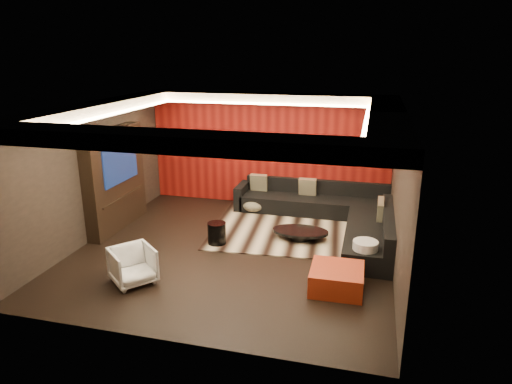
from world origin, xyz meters
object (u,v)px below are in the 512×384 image
(drum_stool, at_px, (217,233))
(armchair, at_px, (133,265))
(coffee_table, at_px, (300,234))
(white_side_table, at_px, (365,256))
(sectional_sofa, at_px, (332,214))
(orange_ottoman, at_px, (337,279))

(drum_stool, relative_size, armchair, 0.64)
(armchair, bearing_deg, coffee_table, -3.29)
(coffee_table, xyz_separation_m, armchair, (-2.44, -2.50, 0.20))
(white_side_table, distance_m, armchair, 4.03)
(armchair, bearing_deg, sectional_sofa, 0.45)
(orange_ottoman, bearing_deg, white_side_table, 62.94)
(drum_stool, height_order, orange_ottoman, drum_stool)
(white_side_table, bearing_deg, coffee_table, 141.09)
(white_side_table, xyz_separation_m, sectional_sofa, (-0.77, 2.07, -0.01))
(coffee_table, relative_size, armchair, 1.67)
(orange_ottoman, bearing_deg, drum_stool, 153.59)
(coffee_table, distance_m, drum_stool, 1.73)
(coffee_table, height_order, drum_stool, drum_stool)
(armchair, xyz_separation_m, sectional_sofa, (3.00, 3.50, -0.05))
(drum_stool, relative_size, orange_ottoman, 0.51)
(armchair, bearing_deg, orange_ottoman, -38.55)
(coffee_table, distance_m, sectional_sofa, 1.15)
(coffee_table, relative_size, sectional_sofa, 0.32)
(armchair, relative_size, sectional_sofa, 0.19)
(drum_stool, bearing_deg, white_side_table, -8.22)
(white_side_table, bearing_deg, drum_stool, 171.78)
(orange_ottoman, height_order, sectional_sofa, sectional_sofa)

